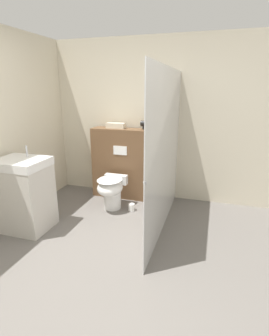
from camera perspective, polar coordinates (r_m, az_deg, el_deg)
ground_plane at (r=2.70m, az=-9.72°, el=-23.82°), size 12.00×12.00×0.00m
wall_back at (r=4.24m, az=3.65°, el=10.18°), size 8.00×0.06×2.50m
partition_panel at (r=4.29m, az=-2.43°, el=0.99°), size 1.01×0.29×1.14m
shower_glass at (r=3.21m, az=6.79°, el=3.20°), size 0.04×1.99×1.99m
toilet at (r=3.91m, az=-5.08°, el=-4.77°), size 0.37×0.52×0.49m
sink_vanity at (r=3.60m, az=-22.84°, el=-5.32°), size 0.61×0.51×1.07m
hair_drier at (r=4.08m, az=2.41°, el=9.60°), size 0.15×0.09×0.13m
folded_towel at (r=4.22m, az=-4.08°, el=9.20°), size 0.30×0.13×0.08m
spare_toilet_roll at (r=3.94m, az=-0.64°, el=-8.52°), size 0.09×0.09×0.11m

